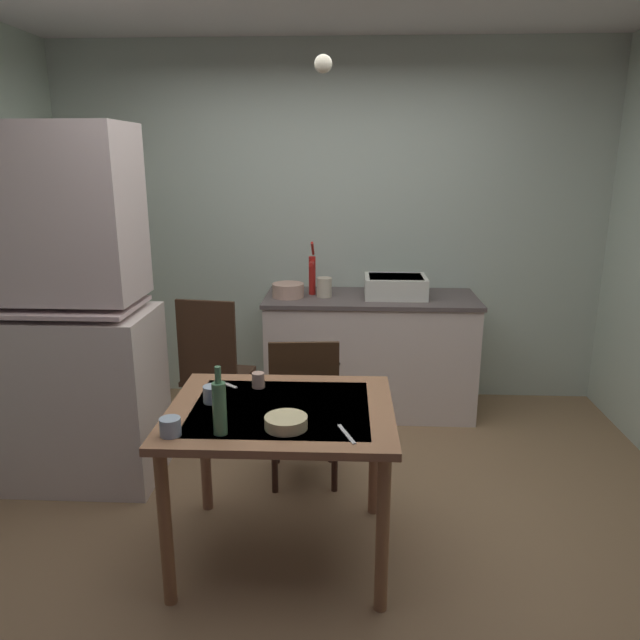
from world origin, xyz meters
name	(u,v)px	position (x,y,z in m)	size (l,w,h in m)	color
ground_plane	(318,520)	(0.00, 0.00, 0.00)	(5.13, 5.13, 0.00)	#88694A
wall_back	(331,227)	(0.00, 1.84, 1.34)	(4.23, 0.10, 2.68)	#B8C7B9
hutch_cabinet	(55,323)	(-1.50, 0.39, 0.95)	(1.08, 0.57, 2.03)	silver
counter_cabinet	(370,354)	(0.31, 1.47, 0.44)	(1.54, 0.64, 0.88)	silver
sink_basin	(395,286)	(0.48, 1.47, 0.96)	(0.44, 0.34, 0.15)	white
hand_pump	(312,272)	(-0.12, 1.52, 1.05)	(0.05, 0.27, 0.39)	#B21E19
mixing_bowl_counter	(288,290)	(-0.29, 1.42, 0.93)	(0.23, 0.23, 0.10)	tan
stoneware_crock	(324,287)	(-0.03, 1.45, 0.95)	(0.11, 0.11, 0.14)	beige
dining_table	(281,428)	(-0.15, -0.27, 0.66)	(1.03, 0.85, 0.76)	#9E6C49
chair_far_side	(304,407)	(-0.10, 0.38, 0.48)	(0.43, 0.43, 0.90)	#3A2219
chair_by_counter	(214,369)	(-0.72, 0.87, 0.52)	(0.45, 0.45, 1.00)	#3B261A
serving_bowl_wide	(286,422)	(-0.11, -0.48, 0.78)	(0.18, 0.18, 0.05)	beige
mug_tall	(170,427)	(-0.57, -0.57, 0.80)	(0.09, 0.09, 0.07)	#9EB2C6
teacup_cream	(213,394)	(-0.48, -0.22, 0.80)	(0.09, 0.09, 0.08)	#9EB2C6
mug_dark	(258,380)	(-0.29, -0.03, 0.80)	(0.06, 0.06, 0.08)	tan
glass_bottle	(219,407)	(-0.37, -0.55, 0.88)	(0.06, 0.06, 0.29)	#4C7F56
table_knife	(347,434)	(0.15, -0.53, 0.76)	(0.18, 0.02, 0.01)	silver
teaspoon_near_bowl	(227,384)	(-0.46, -0.01, 0.76)	(0.14, 0.02, 0.01)	beige
pendant_bulb	(323,64)	(0.02, 0.05, 2.25)	(0.08, 0.08, 0.08)	#F9EFCC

